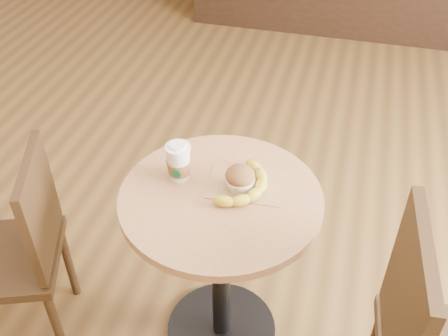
% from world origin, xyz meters
% --- Properties ---
extents(cafe_table, '(0.66, 0.66, 0.75)m').
position_xyz_m(cafe_table, '(-0.08, 0.02, 0.52)').
color(cafe_table, black).
rests_on(cafe_table, ground).
extents(chair_left, '(0.49, 0.49, 0.85)m').
position_xyz_m(chair_left, '(-0.78, -0.14, 0.47)').
color(chair_left, '#372513').
rests_on(chair_left, ground).
extents(kraft_bag, '(0.25, 0.20, 0.00)m').
position_xyz_m(kraft_bag, '(-0.02, 0.09, 0.75)').
color(kraft_bag, '#A3794E').
rests_on(kraft_bag, cafe_table).
extents(coffee_cup, '(0.08, 0.08, 0.14)m').
position_xyz_m(coffee_cup, '(-0.24, 0.07, 0.81)').
color(coffee_cup, white).
rests_on(coffee_cup, cafe_table).
extents(muffin, '(0.10, 0.10, 0.09)m').
position_xyz_m(muffin, '(-0.03, 0.06, 0.80)').
color(muffin, white).
rests_on(muffin, kraft_bag).
extents(banana, '(0.24, 0.30, 0.04)m').
position_xyz_m(banana, '(-0.01, 0.07, 0.77)').
color(banana, gold).
rests_on(banana, kraft_bag).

